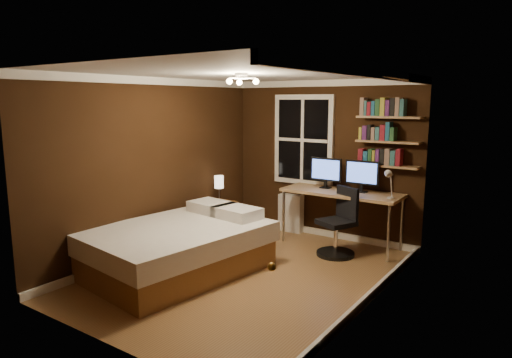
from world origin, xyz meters
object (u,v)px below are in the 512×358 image
Objects in this scene: bed at (179,247)px; monitor_right at (362,177)px; office_chair at (339,230)px; nightstand at (220,219)px; desk at (342,195)px; desk_lamp at (389,184)px; bedside_lamp at (219,189)px; radiator at (291,213)px; monitor_left at (326,173)px.

monitor_right is at bearing 63.52° from bed.
nightstand is at bearing -149.16° from office_chair.
desk is 0.84m from desk_lamp.
bedside_lamp is 2.68m from desk_lamp.
bed is 5.53× the size of bedside_lamp.
monitor_left is at bearing -12.21° from radiator.
monitor_left is 0.98m from office_chair.
monitor_right reaches higher than radiator.
nightstand is 2.78m from desk_lamp.
monitor_right is at bearing 0.00° from monitor_left.
desk_lamp reaches higher than nightstand.
radiator is at bearing 166.61° from desk.
nightstand is (-0.59, 1.55, -0.04)m from bed.
nightstand is 2.38m from monitor_right.
bedside_lamp reaches higher than office_chair.
monitor_left reaches higher than office_chair.
monitor_left is (-0.31, 0.09, 0.29)m from desk.
desk_lamp is 0.45× the size of office_chair.
bedside_lamp is 1.29m from radiator.
office_chair is (-0.12, -0.50, -0.71)m from monitor_right.
bedside_lamp is 1.73m from monitor_left.
bedside_lamp is 0.85× the size of monitor_left.
bedside_lamp reaches higher than radiator.
nightstand is 1.28× the size of bedside_lamp.
nightstand is at bearing -170.55° from desk_lamp.
bedside_lamp reaches higher than desk.
radiator is 1.14m from desk.
nightstand is at bearing -161.48° from desk.
desk_lamp is at bearing 52.00° from bed.
radiator is at bearing 166.64° from desk_lamp.
office_chair is (1.16, -0.65, 0.05)m from radiator.
office_chair reaches higher than bed.
office_chair is at bearing 6.11° from bedside_lamp.
monitor_right is (2.13, 0.71, 0.80)m from nightstand.
bedside_lamp is at bearing -134.42° from radiator.
nightstand is 1.26× the size of desk_lamp.
bed is at bearing -135.81° from desk_lamp.
monitor_left is at bearing 165.91° from desk_lamp.
bed is at bearing -112.96° from monitor_left.
radiator reaches higher than nightstand.
bedside_lamp is (-0.59, 1.55, 0.45)m from bed.
desk_lamp reaches higher than office_chair.
office_chair is (2.01, 0.21, 0.09)m from nightstand.
bedside_lamp is at bearing 118.61° from bed.
monitor_right reaches higher than desk.
monitor_right is (1.54, 2.26, 0.76)m from bed.
monitor_left is (1.54, 0.71, 0.80)m from nightstand.
office_chair reaches higher than desk.
monitor_left reaches higher than radiator.
desk_lamp is (2.04, 1.99, 0.75)m from bed.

